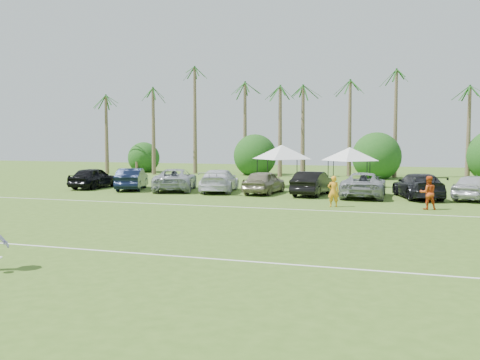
% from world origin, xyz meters
% --- Properties ---
extents(ground, '(120.00, 120.00, 0.00)m').
position_xyz_m(ground, '(0.00, 0.00, 0.00)').
color(ground, '#40631D').
rests_on(ground, ground).
extents(field_lines, '(80.00, 12.10, 0.01)m').
position_xyz_m(field_lines, '(0.00, 8.00, 0.01)').
color(field_lines, white).
rests_on(field_lines, ground).
extents(palm_tree_0, '(2.40, 2.40, 8.90)m').
position_xyz_m(palm_tree_0, '(-22.00, 38.00, 7.48)').
color(palm_tree_0, brown).
rests_on(palm_tree_0, ground).
extents(palm_tree_1, '(2.40, 2.40, 9.90)m').
position_xyz_m(palm_tree_1, '(-17.00, 38.00, 8.35)').
color(palm_tree_1, brown).
rests_on(palm_tree_1, ground).
extents(palm_tree_2, '(2.40, 2.40, 10.90)m').
position_xyz_m(palm_tree_2, '(-12.00, 38.00, 9.21)').
color(palm_tree_2, brown).
rests_on(palm_tree_2, ground).
extents(palm_tree_3, '(2.40, 2.40, 11.90)m').
position_xyz_m(palm_tree_3, '(-8.00, 38.00, 10.06)').
color(palm_tree_3, brown).
rests_on(palm_tree_3, ground).
extents(palm_tree_4, '(2.40, 2.40, 8.90)m').
position_xyz_m(palm_tree_4, '(-4.00, 38.00, 7.48)').
color(palm_tree_4, brown).
rests_on(palm_tree_4, ground).
extents(palm_tree_5, '(2.40, 2.40, 9.90)m').
position_xyz_m(palm_tree_5, '(0.00, 38.00, 8.35)').
color(palm_tree_5, brown).
rests_on(palm_tree_5, ground).
extents(palm_tree_6, '(2.40, 2.40, 10.90)m').
position_xyz_m(palm_tree_6, '(4.00, 38.00, 9.21)').
color(palm_tree_6, brown).
rests_on(palm_tree_6, ground).
extents(palm_tree_7, '(2.40, 2.40, 11.90)m').
position_xyz_m(palm_tree_7, '(8.00, 38.00, 10.06)').
color(palm_tree_7, brown).
rests_on(palm_tree_7, ground).
extents(palm_tree_8, '(2.40, 2.40, 8.90)m').
position_xyz_m(palm_tree_8, '(13.00, 38.00, 7.48)').
color(palm_tree_8, brown).
rests_on(palm_tree_8, ground).
extents(bush_tree_0, '(4.00, 4.00, 4.00)m').
position_xyz_m(bush_tree_0, '(-19.00, 39.00, 1.80)').
color(bush_tree_0, brown).
rests_on(bush_tree_0, ground).
extents(bush_tree_1, '(4.00, 4.00, 4.00)m').
position_xyz_m(bush_tree_1, '(-6.00, 39.00, 1.80)').
color(bush_tree_1, brown).
rests_on(bush_tree_1, ground).
extents(bush_tree_2, '(4.00, 4.00, 4.00)m').
position_xyz_m(bush_tree_2, '(6.00, 39.00, 1.80)').
color(bush_tree_2, brown).
rests_on(bush_tree_2, ground).
extents(sideline_player_a, '(0.70, 0.55, 1.68)m').
position_xyz_m(sideline_player_a, '(5.11, 15.73, 0.84)').
color(sideline_player_a, orange).
rests_on(sideline_player_a, ground).
extents(sideline_player_b, '(0.99, 0.85, 1.75)m').
position_xyz_m(sideline_player_b, '(9.94, 16.14, 0.87)').
color(sideline_player_b, '#CB4716').
rests_on(sideline_player_b, ground).
extents(canopy_tent_left, '(4.61, 4.61, 3.73)m').
position_xyz_m(canopy_tent_left, '(-0.31, 26.47, 3.20)').
color(canopy_tent_left, black).
rests_on(canopy_tent_left, ground).
extents(canopy_tent_right, '(4.35, 4.35, 3.52)m').
position_xyz_m(canopy_tent_right, '(4.60, 28.04, 3.02)').
color(canopy_tent_right, black).
rests_on(canopy_tent_right, ground).
extents(parked_car_0, '(1.85, 4.58, 1.56)m').
position_xyz_m(parked_car_0, '(-13.37, 21.20, 0.78)').
color(parked_car_0, black).
rests_on(parked_car_0, ground).
extents(parked_car_1, '(3.11, 5.01, 1.56)m').
position_xyz_m(parked_car_1, '(-10.10, 21.06, 0.78)').
color(parked_car_1, black).
rests_on(parked_car_1, ground).
extents(parked_car_2, '(4.08, 6.11, 1.56)m').
position_xyz_m(parked_car_2, '(-6.83, 21.43, 0.78)').
color(parked_car_2, '#A1A6AD').
rests_on(parked_car_2, ground).
extents(parked_car_3, '(3.11, 5.67, 1.56)m').
position_xyz_m(parked_car_3, '(-3.56, 21.53, 0.78)').
color(parked_car_3, silver).
rests_on(parked_car_3, ground).
extents(parked_car_4, '(2.18, 4.70, 1.56)m').
position_xyz_m(parked_car_4, '(-0.29, 21.33, 0.78)').
color(parked_car_4, gray).
rests_on(parked_car_4, ground).
extents(parked_car_5, '(2.10, 4.87, 1.56)m').
position_xyz_m(parked_car_5, '(2.98, 21.27, 0.78)').
color(parked_car_5, black).
rests_on(parked_car_5, ground).
extents(parked_car_6, '(2.71, 5.66, 1.56)m').
position_xyz_m(parked_car_6, '(6.25, 21.17, 0.78)').
color(parked_car_6, gray).
rests_on(parked_car_6, ground).
extents(parked_car_7, '(3.54, 5.76, 1.56)m').
position_xyz_m(parked_car_7, '(9.51, 21.45, 0.78)').
color(parked_car_7, black).
rests_on(parked_car_7, ground).
extents(parked_car_8, '(3.36, 4.93, 1.56)m').
position_xyz_m(parked_car_8, '(12.78, 21.64, 0.78)').
color(parked_car_8, '#BBBBC3').
rests_on(parked_car_8, ground).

